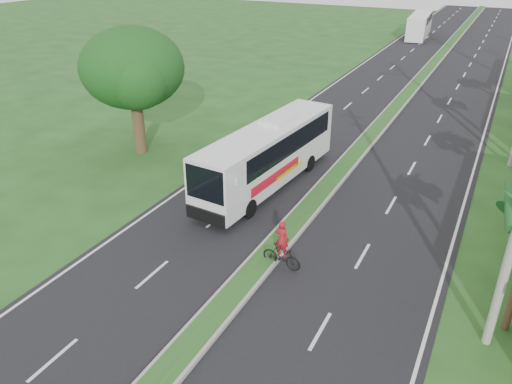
% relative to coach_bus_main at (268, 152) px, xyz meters
% --- Properties ---
extents(ground, '(180.00, 180.00, 0.00)m').
position_rel_coach_bus_main_xyz_m(ground, '(2.94, -9.31, -1.92)').
color(ground, '#20471A').
rests_on(ground, ground).
extents(road_asphalt, '(14.00, 160.00, 0.02)m').
position_rel_coach_bus_main_xyz_m(road_asphalt, '(2.94, 10.69, -1.91)').
color(road_asphalt, black).
rests_on(road_asphalt, ground).
extents(median_strip, '(1.20, 160.00, 0.18)m').
position_rel_coach_bus_main_xyz_m(median_strip, '(2.94, 10.69, -1.82)').
color(median_strip, gray).
rests_on(median_strip, ground).
extents(lane_edge_left, '(0.12, 160.00, 0.01)m').
position_rel_coach_bus_main_xyz_m(lane_edge_left, '(-3.76, 10.69, -1.92)').
color(lane_edge_left, silver).
rests_on(lane_edge_left, ground).
extents(lane_edge_right, '(0.12, 160.00, 0.01)m').
position_rel_coach_bus_main_xyz_m(lane_edge_right, '(9.64, 10.69, -1.92)').
color(lane_edge_right, silver).
rests_on(lane_edge_right, ground).
extents(shade_tree, '(6.30, 6.00, 7.54)m').
position_rel_coach_bus_main_xyz_m(shade_tree, '(-9.17, 0.71, 3.11)').
color(shade_tree, '#473321').
rests_on(shade_tree, ground).
extents(coach_bus_main, '(3.17, 10.95, 3.49)m').
position_rel_coach_bus_main_xyz_m(coach_bus_main, '(0.00, 0.00, 0.00)').
color(coach_bus_main, silver).
rests_on(coach_bus_main, ground).
extents(coach_bus_far, '(3.06, 10.49, 3.01)m').
position_rel_coach_bus_main_xyz_m(coach_bus_far, '(-1.71, 50.18, -0.21)').
color(coach_bus_far, white).
rests_on(coach_bus_far, ground).
extents(motorcyclist, '(1.72, 0.60, 2.12)m').
position_rel_coach_bus_main_xyz_m(motorcyclist, '(3.74, -6.53, -1.17)').
color(motorcyclist, black).
rests_on(motorcyclist, ground).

